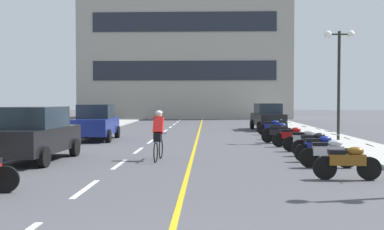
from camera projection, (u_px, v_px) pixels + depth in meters
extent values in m
plane|color=#47474C|center=(193.00, 137.00, 25.40)|extent=(140.00, 140.00, 0.00)
cube|color=#A8A8A3|center=(80.00, 132.00, 28.65)|extent=(2.40, 72.00, 0.12)
cube|color=#A8A8A3|center=(311.00, 132.00, 28.15)|extent=(2.40, 72.00, 0.12)
cube|color=silver|center=(86.00, 189.00, 10.49)|extent=(0.14, 2.20, 0.01)
cube|color=silver|center=(119.00, 164.00, 14.49)|extent=(0.14, 2.20, 0.01)
cube|color=silver|center=(138.00, 150.00, 18.48)|extent=(0.14, 2.20, 0.01)
cube|color=silver|center=(151.00, 141.00, 22.48)|extent=(0.14, 2.20, 0.01)
cube|color=silver|center=(159.00, 135.00, 26.47)|extent=(0.14, 2.20, 0.01)
cube|color=silver|center=(166.00, 131.00, 30.47)|extent=(0.14, 2.20, 0.01)
cube|color=silver|center=(170.00, 127.00, 34.46)|extent=(0.14, 2.20, 0.01)
cube|color=silver|center=(174.00, 124.00, 38.46)|extent=(0.14, 2.20, 0.01)
cube|color=silver|center=(177.00, 122.00, 42.45)|extent=(0.14, 2.20, 0.01)
cube|color=silver|center=(180.00, 120.00, 46.45)|extent=(0.14, 2.20, 0.01)
cube|color=silver|center=(182.00, 119.00, 50.45)|extent=(0.14, 2.20, 0.01)
cube|color=gold|center=(199.00, 133.00, 28.39)|extent=(0.12, 66.00, 0.01)
cube|color=#9E998E|center=(186.00, 42.00, 52.80)|extent=(23.58, 7.30, 17.47)
cube|color=#1E232D|center=(184.00, 71.00, 49.22)|extent=(19.81, 0.10, 2.10)
cube|color=#1E232D|center=(184.00, 22.00, 49.05)|extent=(19.81, 0.10, 2.10)
cylinder|color=black|center=(339.00, 86.00, 22.01)|extent=(0.14, 0.14, 5.24)
cylinder|color=black|center=(339.00, 34.00, 21.93)|extent=(1.10, 0.08, 0.08)
sphere|color=white|center=(328.00, 34.00, 21.95)|extent=(0.36, 0.36, 0.36)
sphere|color=white|center=(351.00, 34.00, 21.91)|extent=(0.36, 0.36, 0.36)
cylinder|color=black|center=(29.00, 147.00, 16.72)|extent=(0.25, 0.65, 0.64)
cylinder|color=black|center=(75.00, 147.00, 16.58)|extent=(0.25, 0.65, 0.64)
cylinder|color=black|center=(44.00, 157.00, 13.79)|extent=(0.25, 0.65, 0.64)
cube|color=black|center=(36.00, 140.00, 15.24)|extent=(1.89, 4.27, 0.80)
cube|color=#1E2833|center=(35.00, 117.00, 15.22)|extent=(1.66, 2.27, 0.70)
cylinder|color=black|center=(86.00, 132.00, 24.70)|extent=(0.25, 0.65, 0.64)
cylinder|color=black|center=(117.00, 132.00, 24.71)|extent=(0.25, 0.65, 0.64)
cylinder|color=black|center=(73.00, 136.00, 21.90)|extent=(0.25, 0.65, 0.64)
cylinder|color=black|center=(108.00, 136.00, 21.91)|extent=(0.25, 0.65, 0.64)
cube|color=navy|center=(96.00, 126.00, 23.29)|extent=(1.87, 4.27, 0.80)
cube|color=#1E2833|center=(96.00, 111.00, 23.27)|extent=(1.65, 2.26, 0.70)
cylinder|color=black|center=(252.00, 124.00, 32.52)|extent=(0.26, 0.65, 0.64)
cylinder|color=black|center=(276.00, 124.00, 32.58)|extent=(0.26, 0.65, 0.64)
cylinder|color=black|center=(259.00, 127.00, 29.73)|extent=(0.26, 0.65, 0.64)
cylinder|color=black|center=(285.00, 126.00, 29.78)|extent=(0.26, 0.65, 0.64)
cube|color=black|center=(268.00, 119.00, 31.14)|extent=(1.98, 4.30, 0.80)
cube|color=#1E2833|center=(268.00, 108.00, 31.12)|extent=(1.70, 2.30, 0.70)
cylinder|color=black|center=(5.00, 179.00, 9.99)|extent=(0.61, 0.21, 0.60)
cylinder|color=black|center=(369.00, 169.00, 11.59)|extent=(0.61, 0.14, 0.60)
cylinder|color=black|center=(325.00, 168.00, 11.70)|extent=(0.61, 0.14, 0.60)
cube|color=brown|center=(347.00, 160.00, 11.64)|extent=(0.92, 0.34, 0.28)
ellipsoid|color=brown|center=(355.00, 151.00, 11.61)|extent=(0.45, 0.27, 0.22)
cube|color=black|center=(337.00, 152.00, 11.65)|extent=(0.45, 0.27, 0.10)
cylinder|color=silver|center=(369.00, 145.00, 11.57)|extent=(0.07, 0.60, 0.03)
cylinder|color=black|center=(347.00, 158.00, 13.66)|extent=(0.60, 0.13, 0.60)
cylinder|color=black|center=(309.00, 158.00, 13.75)|extent=(0.60, 0.13, 0.60)
cube|color=#B2B2B7|center=(328.00, 151.00, 13.70)|extent=(0.91, 0.33, 0.28)
ellipsoid|color=#B2B2B7|center=(335.00, 143.00, 13.67)|extent=(0.45, 0.26, 0.22)
cube|color=black|center=(320.00, 144.00, 13.71)|extent=(0.45, 0.26, 0.10)
cylinder|color=silver|center=(347.00, 138.00, 13.64)|extent=(0.06, 0.60, 0.03)
cylinder|color=black|center=(335.00, 152.00, 15.17)|extent=(0.61, 0.19, 0.60)
cylinder|color=black|center=(303.00, 153.00, 15.05)|extent=(0.61, 0.19, 0.60)
cube|color=navy|center=(319.00, 146.00, 15.10)|extent=(0.93, 0.41, 0.28)
ellipsoid|color=navy|center=(325.00, 139.00, 15.12)|extent=(0.47, 0.30, 0.22)
cube|color=black|center=(312.00, 140.00, 15.07)|extent=(0.47, 0.30, 0.10)
cylinder|color=silver|center=(335.00, 134.00, 15.15)|extent=(0.12, 0.60, 0.03)
cylinder|color=black|center=(328.00, 148.00, 16.70)|extent=(0.61, 0.19, 0.60)
cylinder|color=black|center=(299.00, 148.00, 16.56)|extent=(0.61, 0.19, 0.60)
cube|color=black|center=(314.00, 142.00, 16.62)|extent=(0.93, 0.42, 0.28)
ellipsoid|color=black|center=(319.00, 136.00, 16.64)|extent=(0.47, 0.31, 0.22)
cube|color=black|center=(308.00, 136.00, 16.59)|extent=(0.47, 0.31, 0.10)
cylinder|color=silver|center=(329.00, 131.00, 16.68)|extent=(0.12, 0.60, 0.03)
cylinder|color=black|center=(318.00, 144.00, 18.02)|extent=(0.60, 0.11, 0.60)
cylinder|color=black|center=(290.00, 144.00, 18.07)|extent=(0.60, 0.11, 0.60)
cube|color=#B2B2B7|center=(304.00, 139.00, 18.04)|extent=(0.90, 0.29, 0.28)
ellipsoid|color=#B2B2B7|center=(309.00, 133.00, 18.02)|extent=(0.44, 0.25, 0.22)
cube|color=black|center=(298.00, 133.00, 18.04)|extent=(0.44, 0.25, 0.10)
cylinder|color=silver|center=(318.00, 129.00, 18.00)|extent=(0.04, 0.60, 0.03)
cylinder|color=black|center=(304.00, 140.00, 19.92)|extent=(0.61, 0.15, 0.60)
cylinder|color=black|center=(279.00, 140.00, 19.87)|extent=(0.61, 0.15, 0.60)
cube|color=maroon|center=(291.00, 135.00, 19.89)|extent=(0.92, 0.35, 0.28)
ellipsoid|color=maroon|center=(296.00, 130.00, 19.89)|extent=(0.46, 0.27, 0.22)
cube|color=black|center=(286.00, 130.00, 19.87)|extent=(0.46, 0.27, 0.10)
cylinder|color=silver|center=(304.00, 126.00, 19.90)|extent=(0.08, 0.60, 0.03)
cylinder|color=black|center=(291.00, 137.00, 21.46)|extent=(0.60, 0.26, 0.60)
cylinder|color=black|center=(268.00, 137.00, 21.80)|extent=(0.60, 0.26, 0.60)
cube|color=black|center=(279.00, 132.00, 21.62)|extent=(0.94, 0.52, 0.28)
ellipsoid|color=black|center=(284.00, 128.00, 21.55)|extent=(0.49, 0.35, 0.22)
cube|color=black|center=(274.00, 128.00, 21.69)|extent=(0.49, 0.35, 0.10)
cylinder|color=silver|center=(291.00, 124.00, 21.44)|extent=(0.19, 0.58, 0.03)
cylinder|color=black|center=(288.00, 134.00, 23.77)|extent=(0.61, 0.20, 0.60)
cylinder|color=black|center=(268.00, 134.00, 23.61)|extent=(0.61, 0.20, 0.60)
cube|color=navy|center=(278.00, 129.00, 23.68)|extent=(0.93, 0.43, 0.28)
ellipsoid|color=navy|center=(282.00, 125.00, 23.70)|extent=(0.47, 0.31, 0.22)
cube|color=black|center=(274.00, 126.00, 23.64)|extent=(0.47, 0.31, 0.10)
cylinder|color=silver|center=(288.00, 122.00, 23.75)|extent=(0.13, 0.60, 0.03)
cylinder|color=black|center=(281.00, 130.00, 26.76)|extent=(0.60, 0.13, 0.60)
cylinder|color=black|center=(263.00, 130.00, 26.74)|extent=(0.60, 0.13, 0.60)
cube|color=navy|center=(272.00, 126.00, 26.74)|extent=(0.91, 0.32, 0.28)
ellipsoid|color=navy|center=(275.00, 122.00, 26.74)|extent=(0.45, 0.26, 0.22)
cube|color=black|center=(268.00, 123.00, 26.73)|extent=(0.45, 0.26, 0.10)
cylinder|color=silver|center=(281.00, 120.00, 26.74)|extent=(0.06, 0.60, 0.03)
torus|color=black|center=(161.00, 149.00, 15.97)|extent=(0.08, 0.72, 0.72)
torus|color=black|center=(156.00, 152.00, 14.93)|extent=(0.08, 0.72, 0.72)
cylinder|color=blue|center=(158.00, 142.00, 15.41)|extent=(0.10, 0.95, 0.04)
cube|color=black|center=(157.00, 135.00, 15.26)|extent=(0.11, 0.21, 0.06)
cylinder|color=blue|center=(160.00, 133.00, 15.85)|extent=(0.42, 0.05, 0.03)
cube|color=black|center=(158.00, 137.00, 15.31)|extent=(0.26, 0.37, 0.28)
cube|color=red|center=(158.00, 125.00, 15.45)|extent=(0.35, 0.47, 0.61)
sphere|color=beige|center=(159.00, 115.00, 15.56)|extent=(0.20, 0.20, 0.20)
ellipsoid|color=white|center=(159.00, 113.00, 15.56)|extent=(0.24, 0.26, 0.16)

